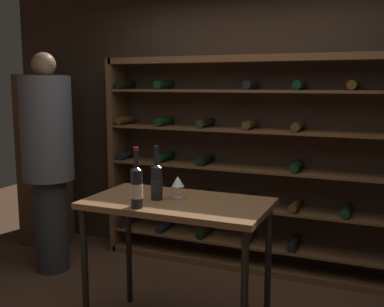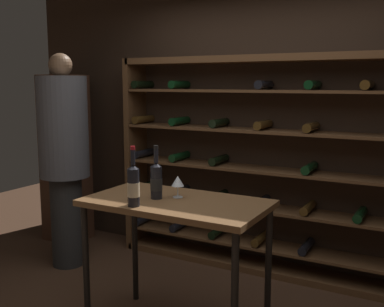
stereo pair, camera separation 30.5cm
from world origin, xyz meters
name	(u,v)px [view 2 (the right image)]	position (x,y,z in m)	size (l,w,h in m)	color
back_wall	(271,115)	(0.00, 1.65, 1.42)	(5.49, 0.10, 2.84)	#332319
wine_rack	(283,168)	(0.20, 1.44, 0.97)	(3.27, 0.32, 1.95)	brown
tasting_table	(176,216)	(-0.11, 0.12, 0.84)	(1.20, 0.66, 0.95)	brown
person_guest_khaki	(64,151)	(-1.65, 0.68, 1.09)	(0.45, 0.45, 1.98)	#282828
display_cabinet	(66,158)	(-2.18, 1.24, 0.90)	(0.44, 0.36, 1.80)	#4C2D1E
wine_bottle_red_label	(156,180)	(-0.25, 0.09, 1.07)	(0.08, 0.08, 0.36)	black
wine_bottle_amber_reserve	(133,185)	(-0.27, -0.14, 1.08)	(0.08, 0.08, 0.38)	black
wine_glass_stemmed_right	(178,182)	(-0.14, 0.19, 1.06)	(0.09, 0.09, 0.15)	silver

